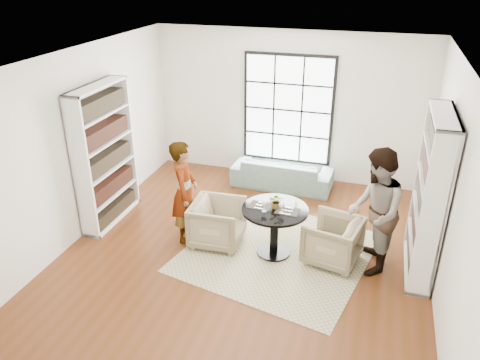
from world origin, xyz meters
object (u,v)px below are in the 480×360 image
(armchair_right, at_px, (332,241))
(sofa, at_px, (282,173))
(pedestal_table, at_px, (275,221))
(person_right, at_px, (375,212))
(armchair_left, at_px, (218,223))
(person_left, at_px, (184,192))
(flower_centerpiece, at_px, (277,201))
(wine_glass_left, at_px, (264,203))
(wine_glass_right, at_px, (282,205))

(armchair_right, bearing_deg, sofa, -138.87)
(armchair_right, bearing_deg, pedestal_table, -73.03)
(sofa, distance_m, person_right, 3.03)
(armchair_left, relative_size, person_left, 0.48)
(pedestal_table, distance_m, person_right, 1.48)
(armchair_right, bearing_deg, flower_centerpiece, -74.38)
(flower_centerpiece, bearing_deg, armchair_right, 3.21)
(wine_glass_left, bearing_deg, person_right, 7.30)
(pedestal_table, bearing_deg, armchair_right, 4.57)
(person_left, relative_size, flower_centerpiece, 7.22)
(armchair_right, xyz_separation_m, person_right, (0.55, 0.00, 0.58))
(sofa, relative_size, person_right, 1.05)
(pedestal_table, height_order, wine_glass_left, wine_glass_left)
(pedestal_table, xyz_separation_m, person_right, (1.43, 0.07, 0.36))
(person_right, bearing_deg, wine_glass_right, -89.33)
(sofa, xyz_separation_m, wine_glass_right, (0.51, -2.50, 0.65))
(pedestal_table, bearing_deg, wine_glass_left, -136.28)
(armchair_right, distance_m, flower_centerpiece, 1.03)
(pedestal_table, xyz_separation_m, person_left, (-1.49, 0.04, 0.27))
(wine_glass_left, bearing_deg, armchair_left, 167.77)
(pedestal_table, distance_m, sofa, 2.45)
(pedestal_table, bearing_deg, armchair_left, 177.37)
(wine_glass_left, bearing_deg, armchair_right, 11.17)
(pedestal_table, distance_m, wine_glass_right, 0.39)
(person_left, bearing_deg, pedestal_table, -105.95)
(armchair_right, distance_m, wine_glass_left, 1.19)
(armchair_left, height_order, person_left, person_left)
(armchair_right, relative_size, person_left, 0.46)
(sofa, bearing_deg, armchair_right, 120.70)
(armchair_right, height_order, person_right, person_right)
(sofa, bearing_deg, flower_centerpiece, 101.78)
(wine_glass_left, bearing_deg, flower_centerpiece, 45.03)
(sofa, height_order, armchair_left, armchair_left)
(sofa, xyz_separation_m, person_right, (1.83, -2.33, 0.65))
(sofa, xyz_separation_m, wine_glass_left, (0.26, -2.53, 0.65))
(pedestal_table, height_order, sofa, pedestal_table)
(armchair_right, relative_size, person_right, 0.42)
(person_left, relative_size, wine_glass_right, 9.17)
(flower_centerpiece, bearing_deg, person_right, 1.97)
(wine_glass_right, bearing_deg, armchair_left, 172.24)
(wine_glass_right, bearing_deg, sofa, 101.59)
(pedestal_table, distance_m, flower_centerpiece, 0.34)
(flower_centerpiece, bearing_deg, pedestal_table, -125.71)
(sofa, relative_size, flower_centerpiece, 8.46)
(sofa, distance_m, wine_glass_left, 2.62)
(person_left, distance_m, person_right, 2.92)
(person_right, relative_size, wine_glass_left, 9.83)
(armchair_right, xyz_separation_m, flower_centerpiece, (-0.86, -0.05, 0.56))
(armchair_left, relative_size, armchair_right, 1.03)
(pedestal_table, xyz_separation_m, armchair_right, (0.88, 0.07, -0.22))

